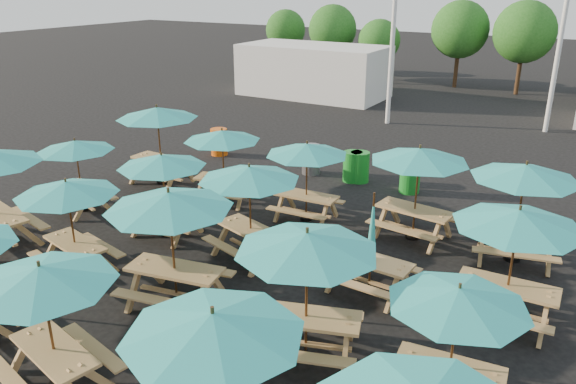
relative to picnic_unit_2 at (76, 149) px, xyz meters
The scene contains 28 objects.
ground 6.10m from the picnic_unit_2, ahead, with size 120.00×120.00×0.00m, color black.
picnic_unit_2 is the anchor object (origin of this frame).
picnic_unit_3 2.93m from the picnic_unit_2, 82.06° to the left, with size 2.62×2.62×2.52m.
picnic_unit_5 3.79m from the picnic_unit_2, 42.63° to the right, with size 2.64×2.64×2.19m.
picnic_unit_6 3.23m from the picnic_unit_2, ahead, with size 2.23×2.23×2.19m.
picnic_unit_7 4.05m from the picnic_unit_2, 39.95° to the left, with size 2.61×2.61×2.20m.
picnic_unit_8 7.82m from the picnic_unit_2, 43.61° to the right, with size 2.73×2.73×2.26m.
picnic_unit_9 6.17m from the picnic_unit_2, 23.79° to the right, with size 2.91×2.91×2.47m.
picnic_unit_10 5.83m from the picnic_unit_2, ahead, with size 2.91×2.91×2.31m.
picnic_unit_11 6.43m from the picnic_unit_2, 24.16° to the left, with size 2.33×2.33×2.20m.
picnic_unit_12 10.23m from the picnic_unit_2, 30.77° to the right, with size 2.97×2.97×2.38m.
picnic_unit_13 9.11m from the picnic_unit_2, 16.75° to the right, with size 3.07×3.07×2.41m.
picnic_unit_14 8.88m from the picnic_unit_2, ahead, with size 1.86×1.65×2.25m.
picnic_unit_15 9.29m from the picnic_unit_2, 18.76° to the left, with size 2.74×2.74×2.42m.
picnic_unit_17 11.49m from the picnic_unit_2, 12.94° to the right, with size 2.29×2.29×2.10m.
picnic_unit_18 11.54m from the picnic_unit_2, ahead, with size 2.44×2.44×2.36m.
picnic_unit_19 11.62m from the picnic_unit_2, 14.96° to the left, with size 2.87×2.87×2.40m.
waste_bin_0 6.47m from the picnic_unit_2, 88.90° to the left, with size 0.62×0.62×1.00m, color #E4580D.
waste_bin_1 7.54m from the picnic_unit_2, 56.10° to the left, with size 0.62×0.62×1.00m, color gray.
waste_bin_2 8.48m from the picnic_unit_2, 47.40° to the left, with size 0.62×0.62×1.00m, color #188424.
waste_bin_3 8.67m from the picnic_unit_2, 46.66° to the left, with size 0.62×0.62×1.00m, color #188424.
waste_bin_4 9.87m from the picnic_unit_2, 38.77° to the left, with size 0.62×0.62×1.00m, color #188424.
event_tent_0 18.36m from the picnic_unit_2, 96.84° to the left, with size 8.00×4.00×2.80m, color silver.
tree_0 26.80m from the picnic_unit_2, 107.96° to the left, with size 2.80×2.80×4.24m.
tree_1 24.48m from the picnic_unit_2, 99.25° to the left, with size 3.11×3.11×4.72m.
tree_2 23.90m from the picnic_unit_2, 91.38° to the left, with size 2.59×2.59×3.93m.
tree_3 25.32m from the picnic_unit_2, 80.75° to the left, with size 3.36×3.36×5.09m.
tree_4 25.72m from the picnic_unit_2, 72.51° to the left, with size 3.41×3.41×5.17m.
Camera 1 is at (6.81, -10.15, 6.26)m, focal length 35.00 mm.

